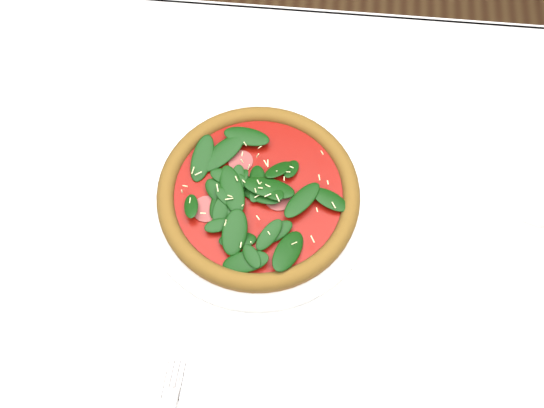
{
  "coord_description": "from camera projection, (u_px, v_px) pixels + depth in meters",
  "views": [
    {
      "loc": [
        0.03,
        -0.3,
        1.51
      ],
      "look_at": [
        0.0,
        0.04,
        0.77
      ],
      "focal_mm": 40.0,
      "sensor_mm": 36.0,
      "label": 1
    }
  ],
  "objects": [
    {
      "name": "plate",
      "position": [
        259.0,
        198.0,
        0.83
      ],
      "size": [
        0.32,
        0.32,
        0.01
      ],
      "color": "silver",
      "rests_on": "dining_table"
    },
    {
      "name": "dining_table",
      "position": [
        268.0,
        262.0,
        0.9
      ],
      "size": [
        1.21,
        0.81,
        0.75
      ],
      "color": "silver",
      "rests_on": "ground"
    },
    {
      "name": "pizza",
      "position": [
        258.0,
        192.0,
        0.81
      ],
      "size": [
        0.3,
        0.3,
        0.04
      ],
      "rotation": [
        0.0,
        0.0,
        -0.09
      ],
      "color": "olive",
      "rests_on": "plate"
    },
    {
      "name": "ground",
      "position": [
        270.0,
        350.0,
        1.49
      ],
      "size": [
        6.0,
        6.0,
        0.0
      ],
      "primitive_type": "plane",
      "color": "brown",
      "rests_on": "ground"
    }
  ]
}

